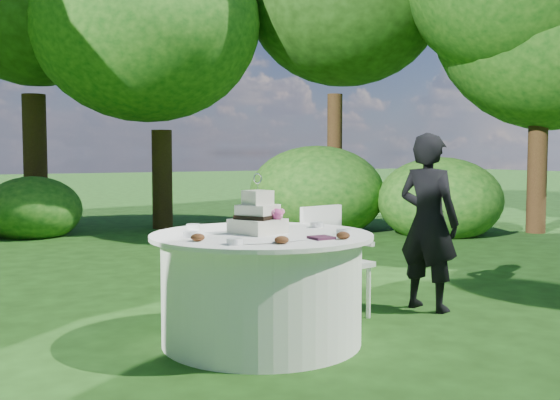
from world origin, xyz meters
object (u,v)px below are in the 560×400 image
object	(u,v)px
cake	(258,217)
napkins	(321,238)
table	(262,287)
chair	(331,253)
guest	(428,222)

from	to	relation	value
cake	napkins	bearing A→B (deg)	-66.50
table	chair	bearing A→B (deg)	23.92
table	chair	xyz separation A→B (m)	(0.84, 0.37, 0.13)
guest	napkins	bearing A→B (deg)	95.36
napkins	cake	size ratio (longest dim) A/B	0.33
table	chair	distance (m)	0.93
guest	table	bearing A→B (deg)	78.19
napkins	cake	world-z (taller)	cake
napkins	guest	size ratio (longest dim) A/B	0.09
napkins	cake	bearing A→B (deg)	113.50
table	cake	world-z (taller)	cake
guest	cake	size ratio (longest dim) A/B	3.53
napkins	guest	bearing A→B (deg)	21.87
chair	napkins	bearing A→B (deg)	-127.81
cake	chair	world-z (taller)	cake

